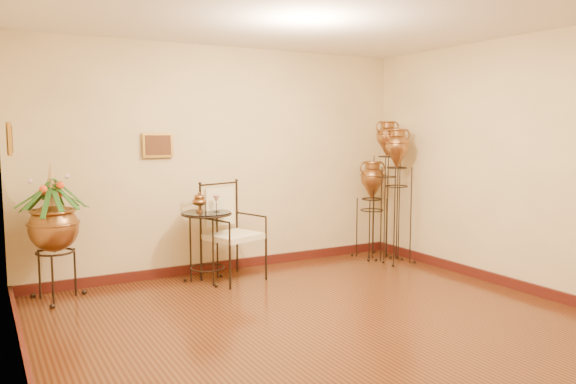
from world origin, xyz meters
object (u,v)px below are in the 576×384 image
amphora_tall (386,189)px  armchair (234,232)px  side_table (207,246)px  planter_urn (53,222)px  amphora_mid (396,195)px

amphora_tall → armchair: amphora_tall is taller
amphora_tall → armchair: size_ratio=1.66×
amphora_tall → side_table: amphora_tall is taller
armchair → planter_urn: bearing=157.1°
amphora_mid → side_table: size_ratio=1.74×
amphora_tall → armchair: bearing=179.8°
amphora_tall → amphora_mid: bearing=-90.0°
amphora_mid → planter_urn: (-4.21, 0.40, -0.08)m
amphora_tall → planter_urn: bearing=177.3°
amphora_mid → side_table: 2.63m
amphora_tall → side_table: size_ratio=1.83×
armchair → amphora_tall: bearing=-17.6°
amphora_tall → planter_urn: size_ratio=1.29×
amphora_tall → planter_urn: 4.21m
amphora_tall → side_table: 2.63m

